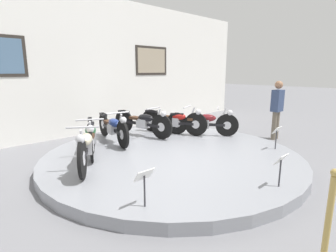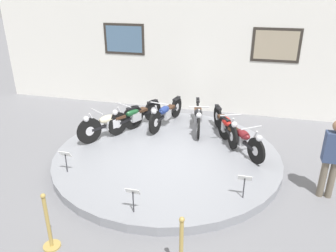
% 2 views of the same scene
% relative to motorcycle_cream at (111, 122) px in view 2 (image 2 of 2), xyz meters
% --- Properties ---
extents(ground_plane, '(60.00, 60.00, 0.00)m').
position_rel_motorcycle_cream_xyz_m(ground_plane, '(1.67, -0.52, -0.59)').
color(ground_plane, slate).
extents(display_platform, '(5.37, 5.37, 0.19)m').
position_rel_motorcycle_cream_xyz_m(display_platform, '(1.67, -0.52, -0.50)').
color(display_platform, gray).
rests_on(display_platform, ground_plane).
extents(back_wall, '(14.00, 0.22, 4.11)m').
position_rel_motorcycle_cream_xyz_m(back_wall, '(1.67, 3.12, 1.47)').
color(back_wall, white).
rests_on(back_wall, ground_plane).
extents(motorcycle_cream, '(1.16, 1.72, 0.81)m').
position_rel_motorcycle_cream_xyz_m(motorcycle_cream, '(0.00, 0.00, 0.00)').
color(motorcycle_cream, black).
rests_on(motorcycle_cream, display_platform).
extents(motorcycle_green, '(0.93, 1.80, 0.79)m').
position_rel_motorcycle_cream_xyz_m(motorcycle_green, '(0.42, 0.68, -0.02)').
color(motorcycle_green, black).
rests_on(motorcycle_green, display_platform).
extents(motorcycle_blue, '(0.58, 1.95, 0.79)m').
position_rel_motorcycle_cream_xyz_m(motorcycle_blue, '(1.21, 1.08, -0.02)').
color(motorcycle_blue, black).
rests_on(motorcycle_blue, display_platform).
extents(motorcycle_black, '(0.56, 1.96, 0.80)m').
position_rel_motorcycle_cream_xyz_m(motorcycle_black, '(2.13, 1.08, -0.01)').
color(motorcycle_black, black).
rests_on(motorcycle_black, display_platform).
extents(motorcycle_red, '(0.81, 1.85, 0.79)m').
position_rel_motorcycle_cream_xyz_m(motorcycle_red, '(2.92, 0.68, -0.02)').
color(motorcycle_red, black).
rests_on(motorcycle_red, display_platform).
extents(motorcycle_maroon, '(1.21, 1.60, 0.78)m').
position_rel_motorcycle_cream_xyz_m(motorcycle_maroon, '(3.35, -0.00, -0.03)').
color(motorcycle_maroon, black).
rests_on(motorcycle_maroon, display_platform).
extents(info_placard_front_left, '(0.26, 0.11, 0.51)m').
position_rel_motorcycle_cream_xyz_m(info_placard_front_left, '(-0.19, -1.94, -0.03)').
color(info_placard_front_left, '#333338').
rests_on(info_placard_front_left, display_platform).
extents(info_placard_front_centre, '(0.26, 0.11, 0.51)m').
position_rel_motorcycle_cream_xyz_m(info_placard_front_centre, '(1.67, -2.86, -0.03)').
color(info_placard_front_centre, '#333338').
rests_on(info_placard_front_centre, display_platform).
extents(info_placard_front_right, '(0.26, 0.11, 0.51)m').
position_rel_motorcycle_cream_xyz_m(info_placard_front_right, '(3.53, -1.94, -0.03)').
color(info_placard_front_right, '#333338').
rests_on(info_placard_front_right, display_platform).
extents(visitor_standing, '(0.36, 0.22, 1.64)m').
position_rel_motorcycle_cream_xyz_m(visitor_standing, '(5.09, -1.20, 0.34)').
color(visitor_standing, '#6B6051').
rests_on(visitor_standing, ground_plane).
extents(stanchion_post_left_of_entry, '(0.28, 0.28, 1.02)m').
position_rel_motorcycle_cream_xyz_m(stanchion_post_left_of_entry, '(0.60, -3.80, -0.25)').
color(stanchion_post_left_of_entry, tan).
rests_on(stanchion_post_left_of_entry, ground_plane).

